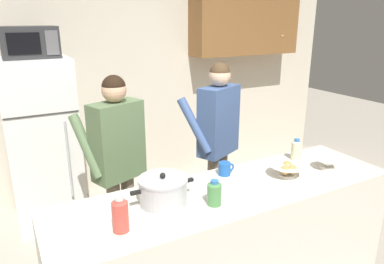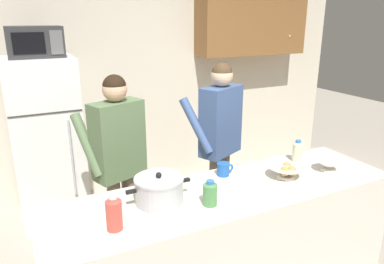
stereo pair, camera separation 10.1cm
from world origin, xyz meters
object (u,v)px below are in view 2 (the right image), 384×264
object	(u,v)px
empty_bowl	(328,165)
bottle_far_corner	(297,151)
coffee_mug	(224,169)
person_by_sink	(220,130)
bread_bowl	(286,171)
microwave	(35,42)
person_near_pot	(118,151)
bottle_mid_counter	(210,193)
cooking_pot	(159,190)
bottle_near_edge	(114,213)
refrigerator	(48,142)

from	to	relation	value
empty_bowl	bottle_far_corner	distance (m)	0.27
coffee_mug	empty_bowl	bearing A→B (deg)	-20.73
person_by_sink	bottle_far_corner	world-z (taller)	person_by_sink
bread_bowl	empty_bowl	distance (m)	0.37
microwave	person_near_pot	bearing A→B (deg)	-65.31
microwave	person_by_sink	distance (m)	1.88
coffee_mug	empty_bowl	world-z (taller)	coffee_mug
bread_bowl	empty_bowl	xyz separation A→B (m)	(0.36, -0.05, -0.00)
person_near_pot	bottle_mid_counter	xyz separation A→B (m)	(0.31, -0.96, -0.00)
cooking_pot	bottle_near_edge	size ratio (longest dim) A/B	2.03
microwave	bottle_near_edge	xyz separation A→B (m)	(0.17, -1.95, -0.79)
cooking_pot	coffee_mug	bearing A→B (deg)	16.44
cooking_pot	person_by_sink	bearing A→B (deg)	41.93
bottle_near_edge	bottle_far_corner	size ratio (longest dim) A/B	1.16
microwave	refrigerator	bearing A→B (deg)	90.07
bread_bowl	person_near_pot	bearing A→B (deg)	139.12
cooking_pot	empty_bowl	xyz separation A→B (m)	(1.31, -0.11, -0.04)
bottle_near_edge	bottle_mid_counter	world-z (taller)	bottle_near_edge
bread_bowl	bottle_near_edge	size ratio (longest dim) A/B	1.21
coffee_mug	bottle_mid_counter	distance (m)	0.45
microwave	bottle_near_edge	size ratio (longest dim) A/B	2.33
person_near_pot	bread_bowl	world-z (taller)	person_near_pot
empty_bowl	refrigerator	bearing A→B (deg)	133.39
bottle_mid_counter	person_near_pot	bearing A→B (deg)	107.85
person_near_pot	cooking_pot	size ratio (longest dim) A/B	3.86
refrigerator	bottle_near_edge	size ratio (longest dim) A/B	8.10
person_near_pot	bottle_mid_counter	size ratio (longest dim) A/B	9.90
refrigerator	cooking_pot	size ratio (longest dim) A/B	3.99
cooking_pot	bottle_near_edge	distance (m)	0.37
microwave	bottle_mid_counter	distance (m)	2.24
person_near_pot	bottle_far_corner	bearing A→B (deg)	-26.96
bottle_mid_counter	microwave	bearing A→B (deg)	111.39
refrigerator	person_by_sink	bearing A→B (deg)	-34.21
person_by_sink	bottle_near_edge	distance (m)	1.61
bottle_near_edge	bottle_mid_counter	xyz separation A→B (m)	(0.59, 0.00, -0.02)
bottle_far_corner	person_by_sink	bearing A→B (deg)	114.13
refrigerator	person_by_sink	world-z (taller)	refrigerator
refrigerator	bread_bowl	size ratio (longest dim) A/B	6.72
coffee_mug	person_near_pot	bearing A→B (deg)	134.43
refrigerator	bottle_far_corner	xyz separation A→B (m)	(1.73, -1.66, 0.17)
person_by_sink	coffee_mug	distance (m)	0.76
bottle_far_corner	bread_bowl	bearing A→B (deg)	-143.97
coffee_mug	bread_bowl	bearing A→B (deg)	-31.73
person_near_pot	bread_bowl	bearing A→B (deg)	-40.88
cooking_pot	empty_bowl	distance (m)	1.32
refrigerator	bottle_near_edge	distance (m)	1.99
person_near_pot	bottle_far_corner	xyz separation A→B (m)	(1.28, -0.65, 0.00)
microwave	bread_bowl	distance (m)	2.49
empty_bowl	cooking_pot	bearing A→B (deg)	175.02
coffee_mug	cooking_pot	bearing A→B (deg)	-163.56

